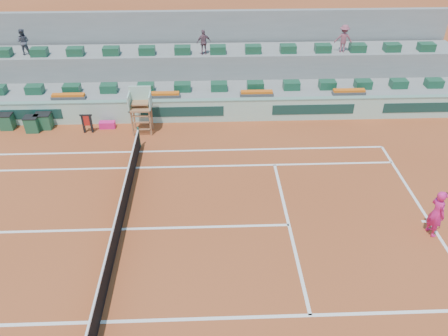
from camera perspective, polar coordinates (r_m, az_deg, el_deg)
The scene contains 20 objects.
ground at distance 17.16m, azimuth -13.27°, elevation -7.79°, with size 90.00×90.00×0.00m, color #9A401D.
seating_tier_lower at distance 25.73m, azimuth -9.77°, elevation 9.48°, with size 36.00×4.00×1.20m, color gray.
seating_tier_upper at distance 26.91m, azimuth -9.56°, elevation 12.27°, with size 36.00×2.40×2.60m, color gray.
stadium_back_wall at distance 28.09m, azimuth -9.40°, elevation 15.21°, with size 36.00×0.40×4.40m, color gray.
player_bag at distance 23.82m, azimuth -14.99°, elevation 5.47°, with size 0.81×0.36×0.36m, color #E91E7A.
spectator_left at distance 27.65m, azimuth -24.74°, elevation 14.75°, with size 0.70×0.55×1.44m, color #474853.
spectator_mid at distance 25.34m, azimuth -2.66°, elevation 16.10°, with size 0.81×0.34×1.38m, color #764F5C.
spectator_right at distance 26.56m, azimuth 15.35°, elevation 16.01°, with size 0.99×0.57×1.53m, color #904857.
court_lines at distance 17.16m, azimuth -13.27°, elevation -7.78°, with size 23.89×11.09×0.01m.
tennis_net at distance 16.82m, azimuth -13.50°, elevation -6.46°, with size 0.10×11.97×1.10m.
advertising_hoarding at distance 23.75m, azimuth -10.27°, elevation 7.29°, with size 36.00×0.34×1.26m.
umpire_chair at distance 22.47m, azimuth -10.85°, elevation 8.18°, with size 1.10×0.90×2.40m.
seat_row_lower at distance 24.59m, azimuth -10.17°, elevation 10.31°, with size 32.90×0.60×0.44m.
seat_row_upper at distance 25.82m, azimuth -10.03°, elevation 14.88°, with size 32.90×0.60×0.44m.
flower_planters at distance 24.16m, azimuth -13.93°, elevation 9.16°, with size 26.80×0.36×0.28m.
drink_cooler_a at distance 24.76m, azimuth -22.45°, elevation 5.74°, with size 0.80×0.70×0.84m.
drink_cooler_b at distance 24.66m, azimuth -23.76°, elevation 5.28°, with size 0.70×0.60×0.84m.
drink_cooler_c at distance 25.49m, azimuth -26.52°, elevation 5.47°, with size 0.70×0.61×0.84m.
towel_rack at distance 23.46m, azimuth -17.47°, elevation 5.74°, with size 0.62×0.10×1.03m.
tennis_player at distance 17.70m, azimuth 26.04°, elevation -5.31°, with size 0.60×0.96×2.28m.
Camera 1 is at (3.44, -12.44, 11.31)m, focal length 35.00 mm.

